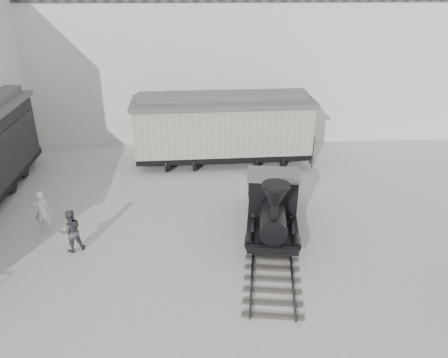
{
  "coord_description": "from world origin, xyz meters",
  "views": [
    {
      "loc": [
        -0.98,
        -11.23,
        9.37
      ],
      "look_at": [
        -0.27,
        4.39,
        2.0
      ],
      "focal_mm": 35.0,
      "sensor_mm": 36.0,
      "label": 1
    }
  ],
  "objects_px": {
    "boxcar": "(223,127)",
    "visitor_a": "(42,212)",
    "locomotive": "(272,208)",
    "visitor_b": "(71,231)"
  },
  "relations": [
    {
      "from": "boxcar",
      "to": "visitor_a",
      "type": "relative_size",
      "value": 5.34
    },
    {
      "from": "boxcar",
      "to": "visitor_a",
      "type": "height_order",
      "value": "boxcar"
    },
    {
      "from": "boxcar",
      "to": "locomotive",
      "type": "bearing_deg",
      "value": -80.04
    },
    {
      "from": "visitor_a",
      "to": "locomotive",
      "type": "bearing_deg",
      "value": 171.62
    },
    {
      "from": "locomotive",
      "to": "visitor_a",
      "type": "xyz_separation_m",
      "value": [
        -9.01,
        0.51,
        -0.23
      ]
    },
    {
      "from": "boxcar",
      "to": "visitor_a",
      "type": "bearing_deg",
      "value": -139.95
    },
    {
      "from": "locomotive",
      "to": "visitor_b",
      "type": "relative_size",
      "value": 5.27
    },
    {
      "from": "locomotive",
      "to": "visitor_b",
      "type": "bearing_deg",
      "value": -165.8
    },
    {
      "from": "locomotive",
      "to": "boxcar",
      "type": "xyz_separation_m",
      "value": [
        -1.6,
        7.29,
        0.9
      ]
    },
    {
      "from": "visitor_b",
      "to": "visitor_a",
      "type": "bearing_deg",
      "value": -70.18
    }
  ]
}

